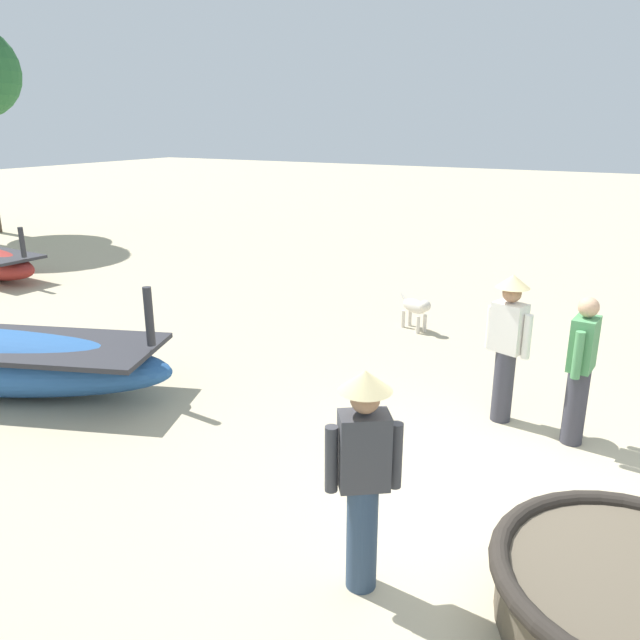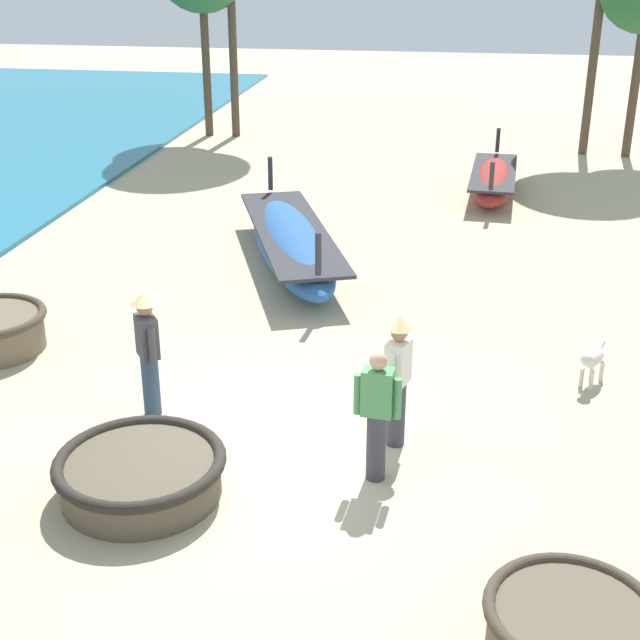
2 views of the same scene
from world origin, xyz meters
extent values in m
plane|color=#BCAD8C|center=(0.00, 0.00, 0.00)|extent=(80.00, 80.00, 0.00)
cylinder|color=brown|center=(-0.98, -1.05, 0.21)|extent=(1.74, 1.74, 0.42)
torus|color=#28231E|center=(-0.98, -1.05, 0.42)|extent=(1.88, 1.88, 0.14)
cylinder|color=#2D2D33|center=(0.13, 4.14, 1.07)|extent=(0.10, 0.10, 0.70)
cylinder|color=#2D2D33|center=(2.91, 10.17, 0.92)|extent=(0.10, 0.10, 0.60)
cylinder|color=#383842|center=(1.67, 0.45, 0.41)|extent=(0.22, 0.22, 0.82)
cube|color=silver|center=(1.67, 0.45, 1.09)|extent=(0.31, 0.39, 0.54)
sphere|color=#A37556|center=(1.67, 0.45, 1.47)|extent=(0.20, 0.20, 0.20)
cylinder|color=silver|center=(1.74, 0.66, 1.04)|extent=(0.09, 0.09, 0.48)
cylinder|color=silver|center=(1.60, 0.24, 1.04)|extent=(0.09, 0.09, 0.48)
cone|color=#D1BC84|center=(1.67, 0.45, 1.60)|extent=(0.36, 0.36, 0.14)
cylinder|color=#2D425B|center=(-1.46, 0.69, 0.41)|extent=(0.22, 0.22, 0.82)
cube|color=#3D3D42|center=(-1.46, 0.69, 1.09)|extent=(0.38, 0.40, 0.54)
sphere|color=#A37556|center=(-1.46, 0.69, 1.47)|extent=(0.20, 0.20, 0.20)
cylinder|color=#3D3D42|center=(-1.33, 0.51, 1.04)|extent=(0.09, 0.09, 0.48)
cylinder|color=#3D3D42|center=(-1.58, 0.87, 1.04)|extent=(0.09, 0.09, 0.48)
cone|color=#D1BC84|center=(-1.46, 0.69, 1.60)|extent=(0.36, 0.36, 0.14)
cylinder|color=#383842|center=(1.51, -0.32, 0.41)|extent=(0.22, 0.22, 0.82)
cube|color=#4C8E56|center=(1.51, -0.32, 1.09)|extent=(0.36, 0.25, 0.54)
sphere|color=tan|center=(1.51, -0.32, 1.47)|extent=(0.20, 0.20, 0.20)
cylinder|color=#4C8E56|center=(1.29, -0.30, 1.04)|extent=(0.09, 0.09, 0.48)
cylinder|color=#4C8E56|center=(1.73, -0.34, 1.04)|extent=(0.09, 0.09, 0.48)
ellipsoid|color=beige|center=(4.19, 2.45, 0.39)|extent=(0.42, 0.55, 0.22)
sphere|color=beige|center=(4.07, 2.23, 0.46)|extent=(0.18, 0.18, 0.18)
cylinder|color=beige|center=(4.31, 2.66, 0.45)|extent=(0.13, 0.20, 0.16)
cylinder|color=beige|center=(4.16, 2.25, 0.14)|extent=(0.06, 0.06, 0.28)
cylinder|color=beige|center=(4.04, 2.32, 0.14)|extent=(0.06, 0.06, 0.28)
cylinder|color=beige|center=(4.34, 2.57, 0.14)|extent=(0.06, 0.06, 0.28)
cylinder|color=beige|center=(4.21, 2.64, 0.14)|extent=(0.06, 0.06, 0.28)
camera|label=1|loc=(-4.84, -0.86, 3.20)|focal=35.00mm
camera|label=2|loc=(2.25, -8.85, 5.64)|focal=50.00mm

